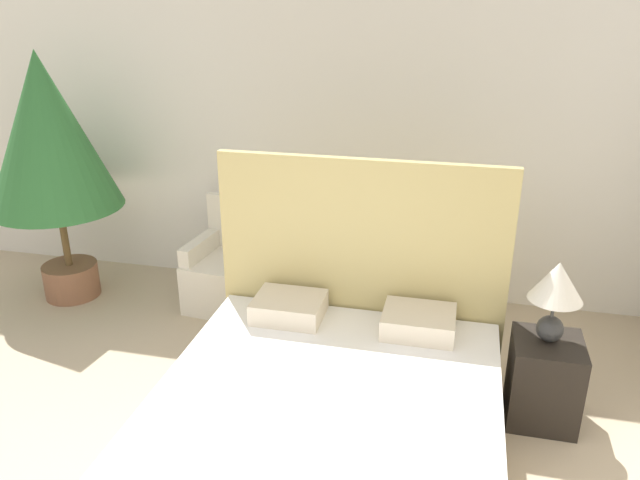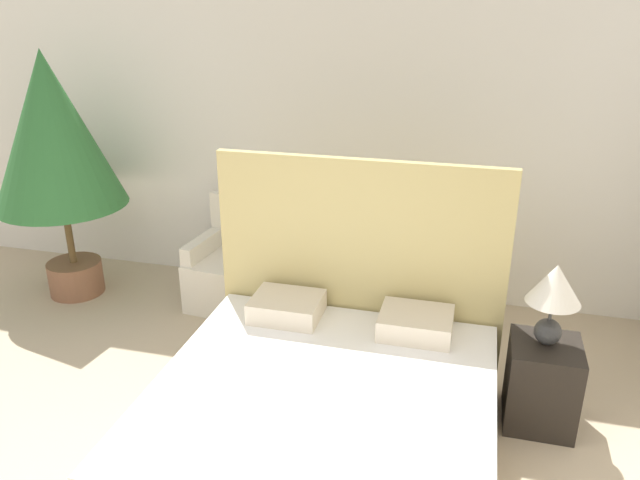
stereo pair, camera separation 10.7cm
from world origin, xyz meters
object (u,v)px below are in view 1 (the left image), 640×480
(bed, at_px, (332,407))
(table_lamp, at_px, (556,288))
(armchair_near_window_left, at_px, (231,275))
(side_table, at_px, (287,283))
(potted_palm, at_px, (48,138))
(nightstand, at_px, (544,380))
(armchair_near_window_right, at_px, (347,287))

(bed, relative_size, table_lamp, 3.80)
(armchair_near_window_left, distance_m, table_lamp, 2.69)
(table_lamp, distance_m, side_table, 2.25)
(armchair_near_window_left, xyz_separation_m, potted_palm, (-1.43, -0.17, 1.13))
(nightstand, height_order, side_table, nightstand)
(armchair_near_window_left, height_order, side_table, armchair_near_window_left)
(potted_palm, height_order, side_table, potted_palm)
(armchair_near_window_right, xyz_separation_m, nightstand, (1.44, -1.00, -0.00))
(potted_palm, height_order, table_lamp, potted_palm)
(armchair_near_window_right, height_order, potted_palm, potted_palm)
(nightstand, relative_size, side_table, 1.06)
(potted_palm, bearing_deg, armchair_near_window_left, 6.70)
(nightstand, bearing_deg, armchair_near_window_right, 145.15)
(bed, bearing_deg, nightstand, 26.42)
(armchair_near_window_left, bearing_deg, potted_palm, -167.49)
(potted_palm, xyz_separation_m, nightstand, (3.87, -0.83, -1.13))
(bed, height_order, side_table, bed)
(potted_palm, distance_m, table_lamp, 3.98)
(armchair_near_window_left, bearing_deg, bed, -46.86)
(bed, bearing_deg, armchair_near_window_left, 127.32)
(armchair_near_window_right, height_order, table_lamp, table_lamp)
(bed, distance_m, armchair_near_window_right, 1.62)
(bed, relative_size, nightstand, 3.57)
(potted_palm, xyz_separation_m, side_table, (1.93, 0.14, -1.15))
(table_lamp, bearing_deg, bed, -152.72)
(armchair_near_window_right, distance_m, table_lamp, 1.84)
(potted_palm, relative_size, nightstand, 3.82)
(side_table, bearing_deg, armchair_near_window_right, 2.89)
(armchair_near_window_left, relative_size, armchair_near_window_right, 1.00)
(bed, relative_size, armchair_near_window_left, 2.20)
(armchair_near_window_left, distance_m, nightstand, 2.63)
(armchair_near_window_right, bearing_deg, potted_palm, -171.85)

